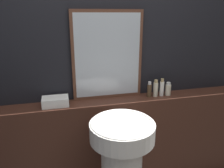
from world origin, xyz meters
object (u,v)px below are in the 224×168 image
object	(u,v)px
mirror	(108,56)
conditioner_bottle	(156,89)
lotion_bottle	(162,88)
body_wash_bottle	(168,89)
towel_stack	(55,101)
shampoo_bottle	(149,90)
pedestal_sink	(122,167)

from	to	relation	value
mirror	conditioner_bottle	size ratio (longest dim) A/B	4.84
lotion_bottle	body_wash_bottle	size ratio (longest dim) A/B	1.31
body_wash_bottle	towel_stack	bearing A→B (deg)	180.00
shampoo_bottle	conditioner_bottle	size ratio (longest dim) A/B	0.91
pedestal_sink	lotion_bottle	size ratio (longest dim) A/B	5.68
pedestal_sink	lotion_bottle	world-z (taller)	lotion_bottle
pedestal_sink	body_wash_bottle	xyz separation A→B (m)	(0.55, 0.39, 0.43)
mirror	pedestal_sink	bearing A→B (deg)	-90.75
shampoo_bottle	conditioner_bottle	bearing A→B (deg)	0.00
pedestal_sink	conditioner_bottle	size ratio (longest dim) A/B	5.90
pedestal_sink	shampoo_bottle	xyz separation A→B (m)	(0.36, 0.39, 0.44)
mirror	towel_stack	distance (m)	0.57
shampoo_bottle	body_wash_bottle	distance (m)	0.18
shampoo_bottle	lotion_bottle	size ratio (longest dim) A/B	0.88
mirror	conditioner_bottle	distance (m)	0.52
shampoo_bottle	lotion_bottle	distance (m)	0.12
towel_stack	conditioner_bottle	bearing A→B (deg)	0.00
mirror	body_wash_bottle	size ratio (longest dim) A/B	6.11
pedestal_sink	body_wash_bottle	bearing A→B (deg)	35.74
shampoo_bottle	conditioner_bottle	world-z (taller)	conditioner_bottle
lotion_bottle	mirror	bearing A→B (deg)	170.62
body_wash_bottle	shampoo_bottle	bearing A→B (deg)	180.00
shampoo_bottle	lotion_bottle	bearing A→B (deg)	0.00
pedestal_sink	shampoo_bottle	size ratio (longest dim) A/B	6.46
shampoo_bottle	towel_stack	bearing A→B (deg)	180.00
towel_stack	shampoo_bottle	world-z (taller)	shampoo_bottle
conditioner_bottle	lotion_bottle	world-z (taller)	lotion_bottle
mirror	conditioner_bottle	world-z (taller)	mirror
pedestal_sink	shampoo_bottle	bearing A→B (deg)	47.19
lotion_bottle	body_wash_bottle	bearing A→B (deg)	0.00
mirror	conditioner_bottle	bearing A→B (deg)	-10.69
shampoo_bottle	pedestal_sink	bearing A→B (deg)	-132.81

